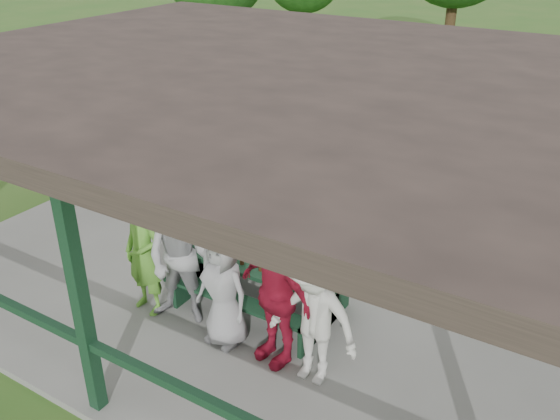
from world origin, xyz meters
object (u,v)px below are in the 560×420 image
Objects in this scene: contestant_red at (275,294)px; spectator_grey at (399,195)px; picnic_table_near at (261,279)px; pickup_truck at (554,102)px; picnic_table_far at (326,222)px; contestant_green at (144,254)px; spectator_lblue at (307,176)px; contestant_grey_mid at (223,289)px; spectator_blue at (279,151)px; farm_trailer at (320,86)px; contestant_grey_left at (180,259)px; contestant_white_fedora at (314,318)px.

contestant_red is 1.20× the size of spectator_grey.
pickup_truck is (2.08, 11.04, 0.17)m from picnic_table_near.
pickup_truck reaches higher than picnic_table_far.
picnic_table_near is 0.46× the size of pickup_truck.
picnic_table_far is 1.43× the size of contestant_green.
contestant_grey_mid is at bearing 112.94° from spectator_lblue.
spectator_blue is 0.34× the size of pickup_truck.
contestant_green reaches higher than pickup_truck.
pickup_truck reaches higher than picnic_table_near.
spectator_lblue is at bearing 106.81° from picnic_table_near.
picnic_table_far is 2.96m from contestant_red.
picnic_table_far is at bearing -39.97° from farm_trailer.
contestant_grey_left is 0.80m from contestant_grey_mid.
contestant_grey_left is 1.06× the size of spectator_blue.
contestant_grey_mid is 0.84× the size of contestant_red.
spectator_blue is at bearing -48.46° from farm_trailer.
spectator_blue is (-1.87, 4.38, 0.09)m from contestant_grey_mid.
picnic_table_near is at bearing 64.22° from spectator_grey.
contestant_white_fedora is at bearing -41.08° from farm_trailer.
farm_trailer is at bearing -53.98° from spectator_lblue.
contestant_green reaches higher than picnic_table_far.
farm_trailer is at bearing -61.50° from spectator_grey.
spectator_lblue is 8.68m from pickup_truck.
picnic_table_near is 11.23m from pickup_truck.
contestant_green is 0.99× the size of contestant_white_fedora.
spectator_lblue reaches higher than picnic_table_far.
farm_trailer is (-5.32, 10.11, -0.25)m from contestant_white_fedora.
contestant_green reaches higher than spectator_lblue.
contestant_red is at bearing 8.17° from contestant_green.
spectator_grey is at bearing -30.90° from farm_trailer.
contestant_grey_left is 4.42m from spectator_blue.
contestant_white_fedora reaches higher than spectator_grey.
spectator_lblue reaches higher than picnic_table_near.
spectator_blue is at bearing 125.93° from contestant_white_fedora.
picnic_table_far is 1.36m from spectator_grey.
contestant_white_fedora reaches higher than contestant_grey_mid.
contestant_green is 1.12× the size of contestant_grey_mid.
picnic_table_near is 1.34× the size of spectator_blue.
contestant_green is 1.35m from contestant_grey_mid.
spectator_lblue is at bearing 89.17° from contestant_green.
contestant_grey_left is at bearing -179.12° from pickup_truck.
picnic_table_near is at bearing 39.61° from contestant_green.
pickup_truck is at bearing 86.31° from contestant_white_fedora.
spectator_grey is at bearing -174.10° from pickup_truck.
picnic_table_far is (-0.01, 2.00, 0.01)m from picnic_table_near.
contestant_white_fedora is 11.96m from pickup_truck.
contestant_green is (-1.33, -2.88, 0.43)m from picnic_table_far.
picnic_table_near is at bearing -89.62° from picnic_table_far.
picnic_table_far is 3.22m from contestant_white_fedora.
contestant_red is 0.59m from contestant_white_fedora.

